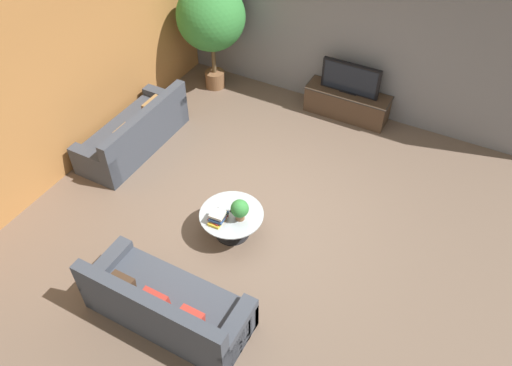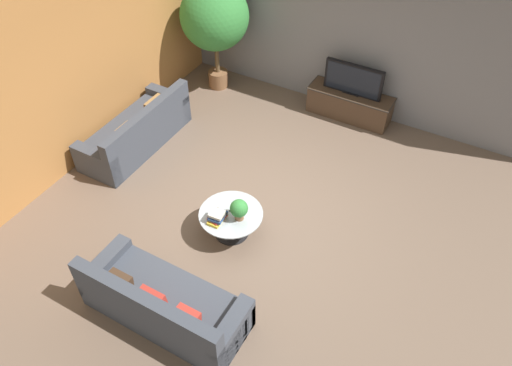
{
  "view_description": "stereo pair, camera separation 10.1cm",
  "coord_description": "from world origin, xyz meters",
  "px_view_note": "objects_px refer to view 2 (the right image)",
  "views": [
    {
      "loc": [
        2.4,
        -4.6,
        5.62
      ],
      "look_at": [
        -0.08,
        0.01,
        0.55
      ],
      "focal_mm": 35.0,
      "sensor_mm": 36.0,
      "label": 1
    },
    {
      "loc": [
        2.49,
        -4.55,
        5.62
      ],
      "look_at": [
        -0.08,
        0.01,
        0.55
      ],
      "focal_mm": 35.0,
      "sensor_mm": 36.0,
      "label": 2
    }
  ],
  "objects_px": {
    "coffee_table": "(231,219)",
    "couch_near_entry": "(163,304)",
    "media_console": "(350,104)",
    "television": "(353,80)",
    "potted_plant_tabletop": "(239,209)",
    "couch_by_wall": "(137,132)",
    "potted_palm_tall": "(215,18)"
  },
  "relations": [
    {
      "from": "couch_by_wall",
      "to": "potted_palm_tall",
      "type": "distance_m",
      "value": 2.56
    },
    {
      "from": "potted_plant_tabletop",
      "to": "coffee_table",
      "type": "bearing_deg",
      "value": 173.27
    },
    {
      "from": "couch_by_wall",
      "to": "couch_near_entry",
      "type": "height_order",
      "value": "same"
    },
    {
      "from": "coffee_table",
      "to": "potted_plant_tabletop",
      "type": "relative_size",
      "value": 2.77
    },
    {
      "from": "media_console",
      "to": "potted_plant_tabletop",
      "type": "distance_m",
      "value": 3.56
    },
    {
      "from": "couch_near_entry",
      "to": "potted_plant_tabletop",
      "type": "distance_m",
      "value": 1.62
    },
    {
      "from": "couch_by_wall",
      "to": "potted_plant_tabletop",
      "type": "distance_m",
      "value": 2.79
    },
    {
      "from": "media_console",
      "to": "coffee_table",
      "type": "height_order",
      "value": "media_console"
    },
    {
      "from": "television",
      "to": "coffee_table",
      "type": "bearing_deg",
      "value": -96.73
    },
    {
      "from": "potted_palm_tall",
      "to": "potted_plant_tabletop",
      "type": "bearing_deg",
      "value": -53.13
    },
    {
      "from": "coffee_table",
      "to": "couch_near_entry",
      "type": "distance_m",
      "value": 1.6
    },
    {
      "from": "media_console",
      "to": "coffee_table",
      "type": "bearing_deg",
      "value": -96.73
    },
    {
      "from": "couch_by_wall",
      "to": "potted_plant_tabletop",
      "type": "relative_size",
      "value": 6.42
    },
    {
      "from": "coffee_table",
      "to": "couch_near_entry",
      "type": "xyz_separation_m",
      "value": [
        -0.0,
        -1.6,
        -0.0
      ]
    },
    {
      "from": "coffee_table",
      "to": "potted_plant_tabletop",
      "type": "height_order",
      "value": "potted_plant_tabletop"
    },
    {
      "from": "television",
      "to": "potted_plant_tabletop",
      "type": "height_order",
      "value": "television"
    },
    {
      "from": "television",
      "to": "potted_palm_tall",
      "type": "distance_m",
      "value": 2.77
    },
    {
      "from": "coffee_table",
      "to": "television",
      "type": "bearing_deg",
      "value": 83.27
    },
    {
      "from": "television",
      "to": "couch_near_entry",
      "type": "bearing_deg",
      "value": -94.64
    },
    {
      "from": "media_console",
      "to": "television",
      "type": "distance_m",
      "value": 0.53
    },
    {
      "from": "couch_by_wall",
      "to": "couch_near_entry",
      "type": "relative_size",
      "value": 1.02
    },
    {
      "from": "coffee_table",
      "to": "couch_near_entry",
      "type": "bearing_deg",
      "value": -90.0
    },
    {
      "from": "television",
      "to": "couch_by_wall",
      "type": "bearing_deg",
      "value": -137.98
    },
    {
      "from": "couch_by_wall",
      "to": "couch_near_entry",
      "type": "distance_m",
      "value": 3.52
    },
    {
      "from": "media_console",
      "to": "television",
      "type": "xyz_separation_m",
      "value": [
        0.0,
        -0.0,
        0.53
      ]
    },
    {
      "from": "television",
      "to": "couch_near_entry",
      "type": "relative_size",
      "value": 0.51
    },
    {
      "from": "couch_near_entry",
      "to": "potted_plant_tabletop",
      "type": "xyz_separation_m",
      "value": [
        0.15,
        1.58,
        0.31
      ]
    },
    {
      "from": "couch_by_wall",
      "to": "media_console",
      "type": "bearing_deg",
      "value": 132.04
    },
    {
      "from": "coffee_table",
      "to": "potted_palm_tall",
      "type": "xyz_separation_m",
      "value": [
        -2.26,
        3.19,
        1.17
      ]
    },
    {
      "from": "couch_near_entry",
      "to": "couch_by_wall",
      "type": "bearing_deg",
      "value": -45.74
    },
    {
      "from": "television",
      "to": "potted_palm_tall",
      "type": "bearing_deg",
      "value": -173.19
    },
    {
      "from": "potted_plant_tabletop",
      "to": "couch_near_entry",
      "type": "bearing_deg",
      "value": -95.41
    }
  ]
}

